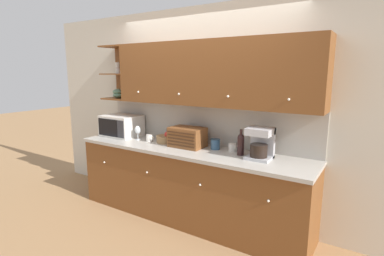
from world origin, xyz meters
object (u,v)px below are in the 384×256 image
wine_glass (138,130)px  storage_canister (215,144)px  microwave (122,126)px  fruit_basket (166,139)px  bread_box (187,137)px  mug (232,147)px  wine_bottle (241,143)px  coffee_maker (260,143)px  mug_blue_second (149,138)px

wine_glass → storage_canister: (1.12, 0.12, -0.07)m
microwave → fruit_basket: size_ratio=2.04×
wine_glass → bread_box: (0.77, 0.04, -0.01)m
mug → wine_bottle: 0.19m
fruit_basket → microwave: bearing=-178.4°
bread_box → wine_bottle: bearing=0.7°
microwave → fruit_basket: 0.79m
bread_box → coffee_maker: 0.93m
storage_canister → mug: 0.21m
wine_bottle → bread_box: bearing=-179.3°
fruit_basket → coffee_maker: (1.28, -0.04, 0.12)m
mug → coffee_maker: bearing=-16.9°
mug_blue_second → fruit_basket: bearing=18.3°
fruit_basket → coffee_maker: size_ratio=0.76×
wine_glass → wine_bottle: wine_bottle is taller
wine_glass → fruit_basket: size_ratio=0.75×
storage_canister → wine_bottle: wine_bottle is taller
wine_bottle → storage_canister: bearing=168.7°
fruit_basket → wine_bottle: wine_bottle is taller
storage_canister → wine_glass: bearing=-173.7°
fruit_basket → bread_box: bread_box is taller
microwave → mug_blue_second: size_ratio=5.63×
wine_glass → storage_canister: bearing=6.3°
wine_glass → mug_blue_second: 0.21m
storage_canister → coffee_maker: 0.60m
fruit_basket → wine_bottle: bearing=-1.7°
mug_blue_second → coffee_maker: bearing=1.1°
wine_glass → fruit_basket: bearing=11.2°
fruit_basket → coffee_maker: bearing=-2.0°
wine_glass → wine_bottle: size_ratio=0.66×
coffee_maker → microwave: bearing=179.4°
wine_glass → bread_box: bearing=3.3°
mug_blue_second → microwave: bearing=174.7°
fruit_basket → mug: bearing=4.3°
bread_box → coffee_maker: size_ratio=1.25×
fruit_basket → storage_canister: fruit_basket is taller
storage_canister → wine_bottle: bearing=-11.3°
wine_glass → fruit_basket: 0.43m
mug_blue_second → bread_box: 0.58m
fruit_basket → mug: (0.91, 0.07, -0.01)m
bread_box → mug_blue_second: bearing=-176.5°
storage_canister → microwave: bearing=-177.6°
fruit_basket → storage_canister: bearing=3.3°
microwave → bread_box: 1.14m
wine_glass → mug: 1.34m
microwave → storage_canister: size_ratio=4.23×
coffee_maker → wine_bottle: bearing=176.5°
microwave → mug_blue_second: 0.57m
storage_canister → mug: size_ratio=1.19×
mug → coffee_maker: 0.41m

